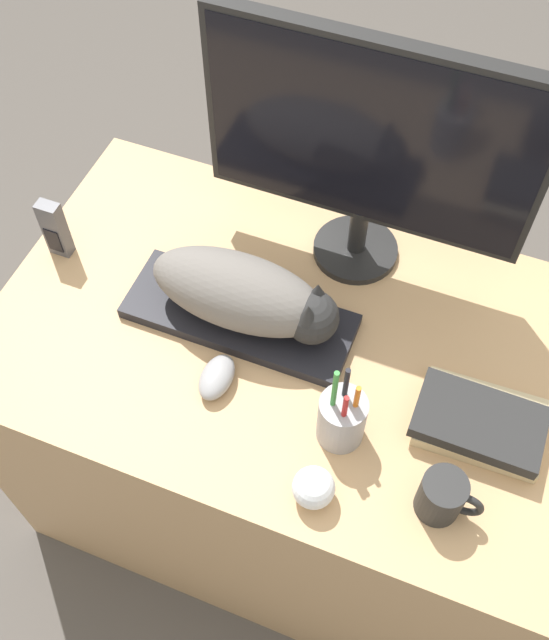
{
  "coord_description": "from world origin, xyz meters",
  "views": [
    {
      "loc": [
        0.2,
        -0.36,
        1.93
      ],
      "look_at": [
        -0.08,
        0.34,
        0.81
      ],
      "focal_mm": 42.0,
      "sensor_mm": 36.0,
      "label": 1
    }
  ],
  "objects_px": {
    "baseball": "(314,488)",
    "book_stack": "(480,422)",
    "computer_mouse": "(217,377)",
    "cat": "(248,295)",
    "keyboard": "(240,316)",
    "pen_cup": "(342,418)",
    "coffee_mug": "(443,497)",
    "phone": "(55,229)",
    "monitor": "(368,145)"
  },
  "relations": [
    {
      "from": "keyboard",
      "to": "baseball",
      "type": "height_order",
      "value": "baseball"
    },
    {
      "from": "baseball",
      "to": "phone",
      "type": "xyz_separation_m",
      "value": [
        -0.65,
        0.3,
        0.03
      ]
    },
    {
      "from": "keyboard",
      "to": "computer_mouse",
      "type": "bearing_deg",
      "value": -83.58
    },
    {
      "from": "keyboard",
      "to": "coffee_mug",
      "type": "relative_size",
      "value": 4.12
    },
    {
      "from": "baseball",
      "to": "book_stack",
      "type": "height_order",
      "value": "baseball"
    },
    {
      "from": "cat",
      "to": "phone",
      "type": "distance_m",
      "value": 0.42
    },
    {
      "from": "keyboard",
      "to": "book_stack",
      "type": "xyz_separation_m",
      "value": [
        0.47,
        -0.06,
        0.01
      ]
    },
    {
      "from": "keyboard",
      "to": "book_stack",
      "type": "height_order",
      "value": "book_stack"
    },
    {
      "from": "baseball",
      "to": "book_stack",
      "type": "relative_size",
      "value": 0.32
    },
    {
      "from": "keyboard",
      "to": "monitor",
      "type": "distance_m",
      "value": 0.39
    },
    {
      "from": "pen_cup",
      "to": "computer_mouse",
      "type": "bearing_deg",
      "value": 176.82
    },
    {
      "from": "monitor",
      "to": "baseball",
      "type": "distance_m",
      "value": 0.58
    },
    {
      "from": "monitor",
      "to": "coffee_mug",
      "type": "bearing_deg",
      "value": -57.18
    },
    {
      "from": "baseball",
      "to": "phone",
      "type": "bearing_deg",
      "value": 155.04
    },
    {
      "from": "monitor",
      "to": "coffee_mug",
      "type": "height_order",
      "value": "monitor"
    },
    {
      "from": "coffee_mug",
      "to": "cat",
      "type": "bearing_deg",
      "value": 152.48
    },
    {
      "from": "pen_cup",
      "to": "cat",
      "type": "bearing_deg",
      "value": 146.35
    },
    {
      "from": "cat",
      "to": "computer_mouse",
      "type": "height_order",
      "value": "cat"
    },
    {
      "from": "cat",
      "to": "monitor",
      "type": "distance_m",
      "value": 0.33
    },
    {
      "from": "pen_cup",
      "to": "phone",
      "type": "bearing_deg",
      "value": 164.71
    },
    {
      "from": "cat",
      "to": "phone",
      "type": "bearing_deg",
      "value": 176.73
    },
    {
      "from": "book_stack",
      "to": "cat",
      "type": "bearing_deg",
      "value": 172.48
    },
    {
      "from": "keyboard",
      "to": "coffee_mug",
      "type": "height_order",
      "value": "coffee_mug"
    },
    {
      "from": "computer_mouse",
      "to": "keyboard",
      "type": "bearing_deg",
      "value": 96.42
    },
    {
      "from": "cat",
      "to": "monitor",
      "type": "height_order",
      "value": "monitor"
    },
    {
      "from": "keyboard",
      "to": "baseball",
      "type": "relative_size",
      "value": 6.15
    },
    {
      "from": "baseball",
      "to": "phone",
      "type": "relative_size",
      "value": 0.53
    },
    {
      "from": "keyboard",
      "to": "pen_cup",
      "type": "distance_m",
      "value": 0.3
    },
    {
      "from": "keyboard",
      "to": "cat",
      "type": "distance_m",
      "value": 0.08
    },
    {
      "from": "baseball",
      "to": "book_stack",
      "type": "distance_m",
      "value": 0.31
    },
    {
      "from": "phone",
      "to": "coffee_mug",
      "type": "bearing_deg",
      "value": -16.16
    },
    {
      "from": "computer_mouse",
      "to": "pen_cup",
      "type": "bearing_deg",
      "value": -3.18
    },
    {
      "from": "computer_mouse",
      "to": "baseball",
      "type": "bearing_deg",
      "value": -30.5
    },
    {
      "from": "keyboard",
      "to": "cat",
      "type": "xyz_separation_m",
      "value": [
        0.02,
        -0.0,
        0.08
      ]
    },
    {
      "from": "keyboard",
      "to": "cat",
      "type": "bearing_deg",
      "value": -0.0
    },
    {
      "from": "monitor",
      "to": "pen_cup",
      "type": "height_order",
      "value": "monitor"
    },
    {
      "from": "computer_mouse",
      "to": "phone",
      "type": "distance_m",
      "value": 0.45
    },
    {
      "from": "cat",
      "to": "coffee_mug",
      "type": "distance_m",
      "value": 0.48
    },
    {
      "from": "cat",
      "to": "baseball",
      "type": "bearing_deg",
      "value": -50.68
    },
    {
      "from": "book_stack",
      "to": "keyboard",
      "type": "bearing_deg",
      "value": 172.79
    },
    {
      "from": "keyboard",
      "to": "baseball",
      "type": "xyz_separation_m",
      "value": [
        0.25,
        -0.28,
        0.02
      ]
    },
    {
      "from": "computer_mouse",
      "to": "cat",
      "type": "bearing_deg",
      "value": 88.41
    },
    {
      "from": "phone",
      "to": "pen_cup",
      "type": "bearing_deg",
      "value": -15.29
    },
    {
      "from": "baseball",
      "to": "pen_cup",
      "type": "bearing_deg",
      "value": 87.82
    },
    {
      "from": "cat",
      "to": "pen_cup",
      "type": "distance_m",
      "value": 0.28
    },
    {
      "from": "computer_mouse",
      "to": "phone",
      "type": "xyz_separation_m",
      "value": [
        -0.42,
        0.17,
        0.05
      ]
    },
    {
      "from": "computer_mouse",
      "to": "pen_cup",
      "type": "distance_m",
      "value": 0.24
    },
    {
      "from": "coffee_mug",
      "to": "phone",
      "type": "height_order",
      "value": "phone"
    },
    {
      "from": "pen_cup",
      "to": "book_stack",
      "type": "height_order",
      "value": "pen_cup"
    },
    {
      "from": "monitor",
      "to": "baseball",
      "type": "relative_size",
      "value": 8.46
    }
  ]
}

